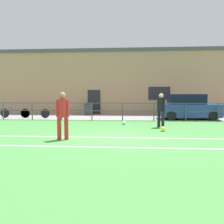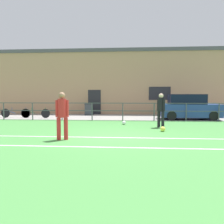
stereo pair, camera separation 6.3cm
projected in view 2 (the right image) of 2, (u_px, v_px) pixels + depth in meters
ground at (117, 137)px, 9.53m from camera, size 60.00×44.00×0.04m
field_line_touchline at (117, 138)px, 9.22m from camera, size 36.00×0.11×0.00m
field_line_hash at (113, 147)px, 7.48m from camera, size 36.00×0.11×0.00m
pavement_strip at (124, 117)px, 17.98m from camera, size 48.00×5.00×0.02m
perimeter_fence at (123, 109)px, 15.44m from camera, size 36.07×0.07×1.15m
clubhouse_facade at (125, 82)px, 21.47m from camera, size 28.00×2.56×5.61m
player_goalkeeper at (161, 108)px, 12.07m from camera, size 0.37×0.37×1.72m
player_striker at (62, 113)px, 8.71m from camera, size 0.47×0.30×1.74m
soccer_ball_match at (163, 129)px, 10.77m from camera, size 0.23×0.23×0.23m
soccer_ball_spare at (124, 123)px, 13.35m from camera, size 0.21×0.21×0.21m
parked_car_red at (189, 107)px, 16.17m from camera, size 3.86×1.94×1.68m
bicycle_parked_0 at (16, 113)px, 17.30m from camera, size 2.19×0.04×0.75m
bicycle_parked_1 at (35, 113)px, 17.18m from camera, size 2.14×0.04×0.74m
trash_bin_0 at (88, 109)px, 19.51m from camera, size 0.57×0.49×0.95m
trash_bin_1 at (167, 109)px, 19.13m from camera, size 0.58×0.49×1.00m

